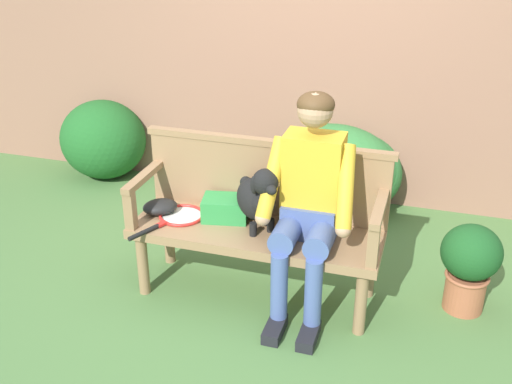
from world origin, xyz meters
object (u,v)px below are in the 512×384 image
dog_on_bench (258,197)px  sports_bag (225,208)px  tennis_racket (179,217)px  person_seated (309,197)px  baseball_glove (160,207)px  garden_bench (256,238)px  potted_plant (470,262)px

dog_on_bench → sports_bag: (-0.24, 0.08, -0.15)m
dog_on_bench → tennis_racket: 0.56m
person_seated → dog_on_bench: (-0.31, 0.02, -0.05)m
dog_on_bench → sports_bag: size_ratio=1.56×
person_seated → baseball_glove: person_seated is taller
baseball_glove → sports_bag: bearing=-28.1°
person_seated → sports_bag: 0.59m
sports_bag → garden_bench: bearing=-19.3°
person_seated → tennis_racket: person_seated is taller
potted_plant → tennis_racket: bearing=-172.3°
person_seated → potted_plant: size_ratio=2.37×
garden_bench → sports_bag: 0.27m
garden_bench → person_seated: 0.46m
person_seated → sports_bag: bearing=170.3°
tennis_racket → potted_plant: size_ratio=1.01×
garden_bench → person_seated: size_ratio=1.14×
person_seated → baseball_glove: bearing=177.9°
garden_bench → person_seated: bearing=-2.7°
garden_bench → baseball_glove: baseball_glove is taller
garden_bench → baseball_glove: (-0.65, 0.02, 0.11)m
baseball_glove → tennis_racket: bearing=-47.9°
garden_bench → dog_on_bench: dog_on_bench is taller
dog_on_bench → baseball_glove: size_ratio=1.99×
dog_on_bench → tennis_racket: size_ratio=0.76×
tennis_racket → baseball_glove: 0.15m
dog_on_bench → sports_bag: dog_on_bench is taller
tennis_racket → baseball_glove: baseball_glove is taller
garden_bench → potted_plant: bearing=10.4°
baseball_glove → sports_bag: size_ratio=0.79×
dog_on_bench → sports_bag: bearing=161.8°
tennis_racket → sports_bag: size_ratio=2.06×
garden_bench → potted_plant: (1.26, 0.23, -0.08)m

